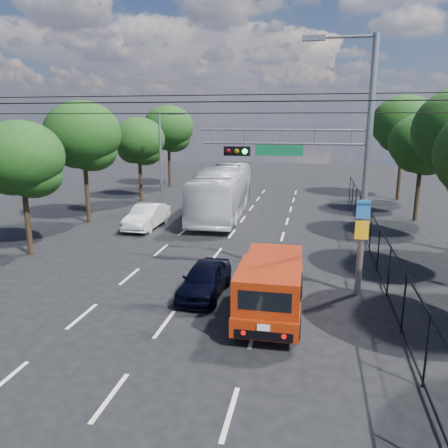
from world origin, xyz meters
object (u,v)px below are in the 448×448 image
(red_pickup, at_px, (272,285))
(white_bus, at_px, (222,192))
(signal_mast, at_px, (333,158))
(navy_hatchback, at_px, (205,279))
(white_van, at_px, (147,216))

(red_pickup, xyz_separation_m, white_bus, (-5.03, 15.55, 0.57))
(signal_mast, bearing_deg, red_pickup, -126.59)
(signal_mast, xyz_separation_m, white_bus, (-6.92, 13.00, -3.56))
(signal_mast, relative_size, navy_hatchback, 2.52)
(red_pickup, xyz_separation_m, navy_hatchback, (-2.69, 1.29, -0.47))
(navy_hatchback, height_order, white_bus, white_bus)
(signal_mast, bearing_deg, navy_hatchback, -164.63)
(red_pickup, bearing_deg, signal_mast, 53.41)
(red_pickup, height_order, navy_hatchback, red_pickup)
(white_bus, bearing_deg, navy_hatchback, -83.76)
(red_pickup, bearing_deg, white_van, 129.00)
(red_pickup, distance_m, white_van, 14.13)
(navy_hatchback, relative_size, white_van, 0.85)
(white_bus, bearing_deg, white_van, -133.25)
(signal_mast, bearing_deg, white_bus, 118.05)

